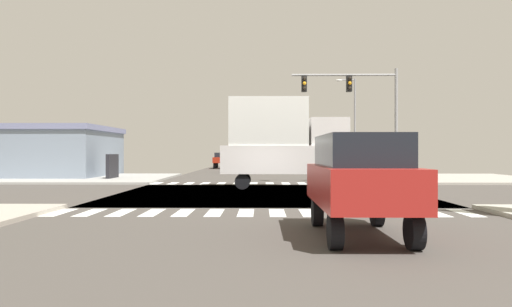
{
  "coord_description": "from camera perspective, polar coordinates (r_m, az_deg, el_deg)",
  "views": [
    {
      "loc": [
        -0.24,
        -22.82,
        1.94
      ],
      "look_at": [
        -0.62,
        8.95,
        1.85
      ],
      "focal_mm": 34.13,
      "sensor_mm": 36.0,
      "label": 1
    }
  ],
  "objects": [
    {
      "name": "traffic_signal_mast",
      "position": [
        31.2,
        11.73,
        6.32
      ],
      "size": [
        6.64,
        0.55,
        7.17
      ],
      "color": "gray",
      "rests_on": "ground"
    },
    {
      "name": "sidewalk_corner_nw",
      "position": [
        37.13,
        -19.44,
        -2.73
      ],
      "size": [
        12.0,
        12.0,
        0.14
      ],
      "color": "#9C9B97",
      "rests_on": "ground"
    },
    {
      "name": "sedan_farside_1",
      "position": [
        58.02,
        -4.03,
        -0.65
      ],
      "size": [
        1.8,
        4.3,
        1.88
      ],
      "rotation": [
        0.0,
        0.0,
        3.14
      ],
      "color": "black",
      "rests_on": "ground"
    },
    {
      "name": "bank_building",
      "position": [
        40.93,
        -23.73,
        0.18
      ],
      "size": [
        11.8,
        9.38,
        3.91
      ],
      "color": "gray",
      "rests_on": "ground"
    },
    {
      "name": "street_lamp",
      "position": [
        43.52,
        11.21,
        4.17
      ],
      "size": [
        1.78,
        0.32,
        8.38
      ],
      "color": "gray",
      "rests_on": "ground"
    },
    {
      "name": "box_truck_queued_1",
      "position": [
        26.36,
        3.3,
        1.52
      ],
      "size": [
        7.2,
        2.4,
        4.85
      ],
      "rotation": [
        0.0,
        0.0,
        4.71
      ],
      "color": "black",
      "rests_on": "ground"
    },
    {
      "name": "sidewalk_corner_ne",
      "position": [
        37.31,
        21.49,
        -2.72
      ],
      "size": [
        12.0,
        12.0,
        0.14
      ],
      "color": "#A09B91",
      "rests_on": "ground"
    },
    {
      "name": "crosswalk_near",
      "position": [
        15.65,
        0.65,
        -6.95
      ],
      "size": [
        13.5,
        2.0,
        0.01
      ],
      "color": "silver",
      "rests_on": "ground"
    },
    {
      "name": "crosswalk_far",
      "position": [
        30.19,
        0.66,
        -3.52
      ],
      "size": [
        13.5,
        2.0,
        0.01
      ],
      "color": "silver",
      "rests_on": "ground"
    },
    {
      "name": "suv_leading_1",
      "position": [
        11.45,
        11.98,
        -2.58
      ],
      "size": [
        1.96,
        4.6,
        2.34
      ],
      "color": "black",
      "rests_on": "ground"
    },
    {
      "name": "pickup_nearside_1",
      "position": [
        46.5,
        -1.49,
        -0.64
      ],
      "size": [
        2.0,
        5.1,
        2.35
      ],
      "rotation": [
        0.0,
        0.0,
        3.14
      ],
      "color": "black",
      "rests_on": "ground"
    },
    {
      "name": "ground",
      "position": [
        22.91,
        1.28,
        -4.76
      ],
      "size": [
        90.0,
        90.0,
        0.05
      ],
      "color": "#44403B"
    }
  ]
}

